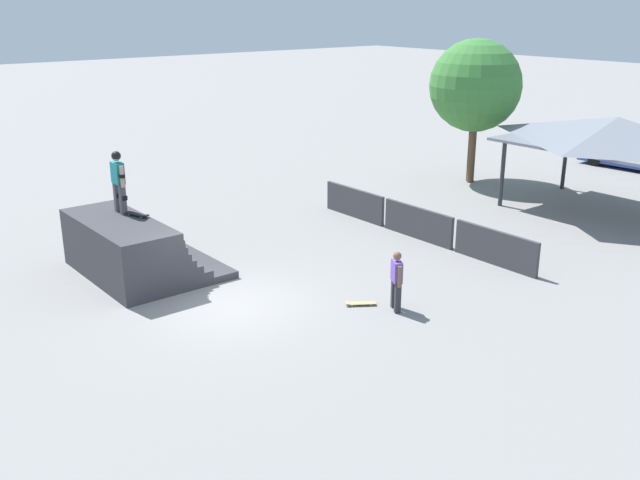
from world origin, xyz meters
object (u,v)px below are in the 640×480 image
Objects in this scene: skater_on_deck at (118,178)px; skateboard_on_deck at (138,214)px; bystander_walking at (397,278)px; parked_car_blue at (631,156)px; skateboard_on_ground at (360,303)px; tree_beside_pavilion at (475,86)px; tree_far_back at (477,80)px.

skater_on_deck reaches higher than skateboard_on_deck.
bystander_walking is (7.16, 4.02, -1.82)m from skater_on_deck.
skateboard_on_ground is at bearing -81.88° from parked_car_blue.
bystander_walking is at bearing 29.85° from skater_on_deck.
tree_beside_pavilion is (-7.80, 12.13, 3.20)m from bystander_walking.
skateboard_on_deck is at bearing 19.51° from skater_on_deck.
tree_beside_pavilion is 1.31× the size of parked_car_blue.
parked_car_blue is (2.87, 7.92, -3.75)m from tree_far_back.
tree_far_back is at bearing -40.80° from tree_beside_pavilion.
tree_far_back is (-6.79, 12.46, 4.29)m from skateboard_on_ground.
tree_far_back is at bearing 75.51° from skateboard_on_deck.
skateboard_on_deck is 0.15× the size of tree_far_back.
skateboard_on_ground is (5.76, 3.28, -1.66)m from skateboard_on_deck.
skateboard_on_ground is (6.38, 3.50, -2.63)m from skater_on_deck.
skateboard_on_deck reaches higher than parked_car_blue.
skateboard_on_deck is 0.18× the size of parked_car_blue.
bystander_walking is 20.40m from parked_car_blue.
skateboard_on_ground is 15.02m from tree_beside_pavilion.
skateboard_on_deck is at bearing -97.22° from parked_car_blue.
skater_on_deck is 1.17m from skateboard_on_deck.
tree_far_back is (-0.41, 15.95, 1.66)m from skater_on_deck.
parked_car_blue is at bearing -135.19° from skateboard_on_ground.
skateboard_on_deck reaches higher than bystander_walking.
tree_far_back is (-1.03, 15.74, 2.63)m from skateboard_on_deck.
tree_far_back reaches higher than bystander_walking.
skater_on_deck reaches higher than bystander_walking.
bystander_walking is 2.04× the size of skateboard_on_ground.
skateboard_on_deck is 0.14× the size of tree_beside_pavilion.
parked_car_blue is (-3.92, 20.38, 0.54)m from skateboard_on_ground.
tree_beside_pavilion is (-1.26, 15.94, 2.35)m from skateboard_on_deck.
bystander_walking is at bearing -57.27° from tree_beside_pavilion.
tree_beside_pavilion is at bearing 139.20° from tree_far_back.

